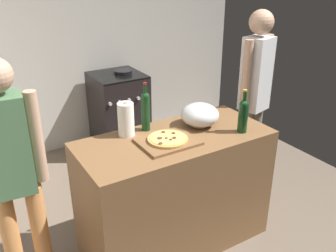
{
  "coord_description": "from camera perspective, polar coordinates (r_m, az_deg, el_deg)",
  "views": [
    {
      "loc": [
        -1.35,
        -1.38,
        2.1
      ],
      "look_at": [
        -0.04,
        0.75,
        0.98
      ],
      "focal_mm": 39.64,
      "sensor_mm": 36.0,
      "label": 1
    }
  ],
  "objects": [
    {
      "name": "mixing_bowl",
      "position": [
        2.84,
        4.94,
        1.72
      ],
      "size": [
        0.29,
        0.29,
        0.18
      ],
      "color": "#B2B2B7",
      "rests_on": "counter"
    },
    {
      "name": "cutting_board",
      "position": [
        2.59,
        -0.04,
        -2.41
      ],
      "size": [
        0.4,
        0.32,
        0.02
      ],
      "primitive_type": "cube",
      "color": "brown",
      "rests_on": "counter"
    },
    {
      "name": "ground_plane",
      "position": [
        3.72,
        -4.53,
        -10.53
      ],
      "size": [
        4.2,
        3.34,
        0.02
      ],
      "primitive_type": "cube",
      "color": "#6B5B4C"
    },
    {
      "name": "wine_bottle_clear",
      "position": [
        2.76,
        11.49,
        1.81
      ],
      "size": [
        0.07,
        0.07,
        0.33
      ],
      "color": "#143819",
      "rests_on": "counter"
    },
    {
      "name": "wine_bottle_amber",
      "position": [
        2.74,
        -3.47,
        2.53
      ],
      "size": [
        0.06,
        0.06,
        0.37
      ],
      "color": "#143819",
      "rests_on": "counter"
    },
    {
      "name": "person_in_red",
      "position": [
        3.42,
        13.13,
        4.96
      ],
      "size": [
        0.38,
        0.25,
        1.74
      ],
      "color": "slate",
      "rests_on": "ground_plane"
    },
    {
      "name": "paper_towel_roll",
      "position": [
        2.68,
        -6.48,
        1.02
      ],
      "size": [
        0.12,
        0.12,
        0.25
      ],
      "color": "white",
      "rests_on": "counter"
    },
    {
      "name": "counter",
      "position": [
        2.91,
        1.04,
        -10.0
      ],
      "size": [
        1.43,
        0.65,
        0.93
      ],
      "primitive_type": "cube",
      "color": "brown",
      "rests_on": "ground_plane"
    },
    {
      "name": "stove",
      "position": [
        4.43,
        -7.54,
        2.19
      ],
      "size": [
        0.57,
        0.6,
        0.96
      ],
      "color": "black",
      "rests_on": "ground_plane"
    },
    {
      "name": "kitchen_wall_rear",
      "position": [
        4.46,
        -13.75,
        13.11
      ],
      "size": [
        4.2,
        0.1,
        2.6
      ],
      "primitive_type": "cube",
      "color": "#BCB7AD",
      "rests_on": "ground_plane"
    },
    {
      "name": "person_in_stripes",
      "position": [
        2.41,
        -22.69,
        -6.43
      ],
      "size": [
        0.4,
        0.22,
        1.64
      ],
      "color": "#D88C4C",
      "rests_on": "ground_plane"
    },
    {
      "name": "pizza",
      "position": [
        2.58,
        -0.05,
        -1.99
      ],
      "size": [
        0.28,
        0.28,
        0.03
      ],
      "color": "tan",
      "rests_on": "cutting_board"
    }
  ]
}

